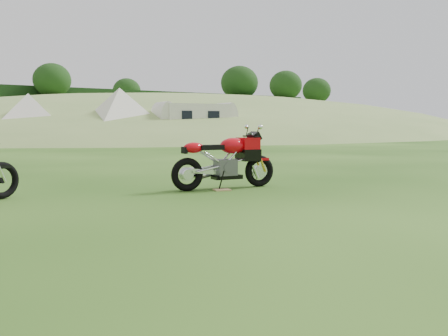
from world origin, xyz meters
TOP-DOWN VIEW (x-y plane):
  - ground at (0.00, 0.00)m, footprint 120.00×120.00m
  - hillside at (24.00, 40.00)m, footprint 80.00×64.00m
  - hedgerow at (24.00, 40.00)m, footprint 36.00×1.20m
  - sport_motorcycle at (0.63, 1.62)m, footprint 1.92×0.82m
  - plywood_board at (0.46, 1.47)m, footprint 0.33×0.29m
  - tent_mid at (3.60, 23.03)m, footprint 3.87×3.87m
  - tent_right at (7.86, 20.61)m, footprint 3.43×3.43m
  - caravan at (11.50, 18.53)m, footprint 5.06×2.96m

SIDE VIEW (x-z plane):
  - ground at x=0.00m, z-range 0.00..0.00m
  - hillside at x=24.00m, z-range -4.00..4.00m
  - hedgerow at x=24.00m, z-range -4.30..4.30m
  - plywood_board at x=0.46m, z-range 0.00..0.02m
  - sport_motorcycle at x=0.63m, z-range 0.00..1.12m
  - caravan at x=11.50m, z-range 0.00..2.23m
  - tent_mid at x=3.60m, z-range 0.00..2.69m
  - tent_right at x=7.86m, z-range 0.00..2.88m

